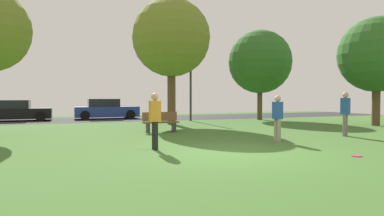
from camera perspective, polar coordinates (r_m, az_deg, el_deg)
ground_plane at (r=9.66m, az=6.23°, el=-7.52°), size 44.00×44.00×0.00m
road_strip at (r=24.91m, az=-10.87°, el=-1.78°), size 44.00×6.40×0.01m
maple_tree_far at (r=19.62m, az=-3.54°, el=11.83°), size 4.48×4.48×7.24m
oak_tree_center at (r=23.90m, az=11.53°, el=7.71°), size 4.38×4.38×6.22m
maple_tree_near at (r=21.12m, az=29.02°, el=7.94°), size 4.11×4.11×5.96m
person_thrower at (r=12.16m, az=14.39°, el=-1.39°), size 0.33×0.30×1.63m
person_catcher at (r=10.03m, az=-6.34°, el=-1.76°), size 0.33×0.30×1.70m
person_bystander at (r=14.81m, az=24.69°, el=-0.54°), size 0.33×0.38×1.78m
frisbee_disc at (r=9.97m, az=26.26°, el=-7.34°), size 0.27×0.27×0.03m
parked_car_black at (r=24.97m, az=-27.96°, el=-0.51°), size 4.39×2.06×1.37m
parked_car_blue at (r=25.05m, az=-14.44°, el=-0.28°), size 4.47×1.96×1.45m
park_bench at (r=15.02m, az=-5.38°, el=-2.38°), size 1.60×0.45×0.90m
street_lamp_post at (r=22.12m, az=-0.23°, el=3.63°), size 0.14×0.14×4.50m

